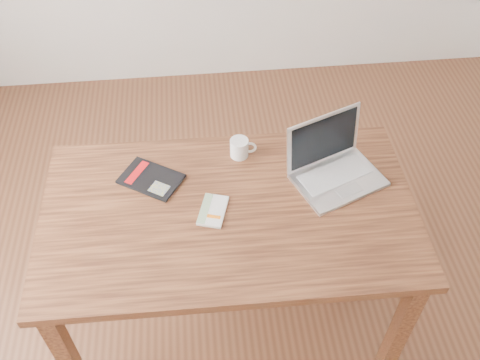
{
  "coord_description": "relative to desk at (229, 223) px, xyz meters",
  "views": [
    {
      "loc": [
        -0.21,
        -1.27,
        2.38
      ],
      "look_at": [
        -0.06,
        0.13,
        0.85
      ],
      "focal_mm": 40.0,
      "sensor_mm": 36.0,
      "label": 1
    }
  ],
  "objects": [
    {
      "name": "coffee_mug",
      "position": [
        0.07,
        0.3,
        0.13
      ],
      "size": [
        0.11,
        0.08,
        0.08
      ],
      "rotation": [
        0.0,
        0.0,
        -0.06
      ],
      "color": "white",
      "rests_on": "desk"
    },
    {
      "name": "white_guidebook",
      "position": [
        -0.06,
        -0.01,
        0.1
      ],
      "size": [
        0.14,
        0.18,
        0.01
      ],
      "rotation": [
        0.0,
        0.0,
        -0.29
      ],
      "color": "silver",
      "rests_on": "desk"
    },
    {
      "name": "desk",
      "position": [
        0.0,
        0.0,
        0.0
      ],
      "size": [
        1.5,
        0.87,
        0.75
      ],
      "rotation": [
        0.0,
        0.0,
        -0.01
      ],
      "color": "#4E2A17",
      "rests_on": "ground"
    },
    {
      "name": "black_guidebook",
      "position": [
        -0.31,
        0.19,
        0.1
      ],
      "size": [
        0.29,
        0.27,
        0.01
      ],
      "rotation": [
        0.0,
        0.0,
        1.01
      ],
      "color": "black",
      "rests_on": "desk"
    },
    {
      "name": "room",
      "position": [
        0.05,
        -0.07,
        0.69
      ],
      "size": [
        4.04,
        4.04,
        2.7
      ],
      "color": "#522F1C",
      "rests_on": "ground"
    },
    {
      "name": "laptop",
      "position": [
        0.45,
        0.15,
        0.14
      ],
      "size": [
        0.43,
        0.39,
        0.25
      ],
      "rotation": [
        0.0,
        0.0,
        0.39
      ],
      "color": "silver",
      "rests_on": "desk"
    }
  ]
}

